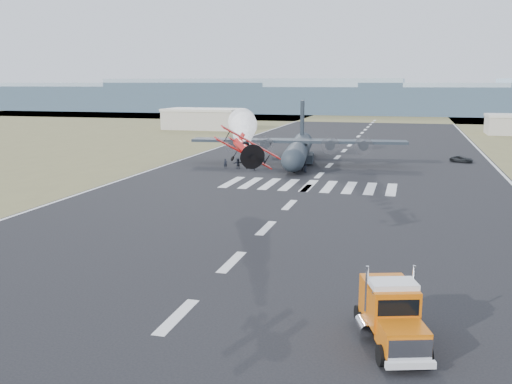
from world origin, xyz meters
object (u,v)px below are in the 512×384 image
at_px(crew_h, 254,162).
at_px(semi_truck, 391,312).
at_px(crew_b, 255,165).
at_px(crew_f, 238,163).
at_px(hangar_left, 203,119).
at_px(crew_d, 302,166).
at_px(aerobatic_biplane, 244,148).
at_px(crew_c, 289,167).
at_px(crew_a, 225,164).
at_px(crew_e, 305,168).
at_px(transport_aircraft, 299,148).
at_px(support_vehicle, 462,159).
at_px(crew_g, 264,161).

bearing_deg(crew_h, semi_truck, -10.09).
relative_size(crew_b, crew_f, 0.96).
height_order(hangar_left, crew_d, hangar_left).
relative_size(aerobatic_biplane, crew_c, 3.31).
distance_m(crew_c, crew_h, 8.28).
relative_size(hangar_left, aerobatic_biplane, 4.43).
bearing_deg(crew_a, aerobatic_biplane, -90.57).
xyz_separation_m(crew_b, crew_e, (8.90, -0.07, -0.09)).
height_order(aerobatic_biplane, crew_e, aerobatic_biplane).
distance_m(crew_e, crew_f, 12.38).
bearing_deg(crew_b, crew_d, -43.25).
height_order(hangar_left, crew_f, hangar_left).
relative_size(transport_aircraft, crew_h, 24.12).
relative_size(semi_truck, crew_b, 4.81).
bearing_deg(crew_h, hangar_left, 174.60).
relative_size(crew_e, crew_f, 0.86).
bearing_deg(crew_a, support_vehicle, 4.45).
relative_size(crew_e, crew_g, 0.99).
bearing_deg(crew_h, crew_a, -84.76).
bearing_deg(crew_b, aerobatic_biplane, -128.55).
height_order(support_vehicle, crew_b, crew_b).
bearing_deg(aerobatic_biplane, support_vehicle, 54.47).
xyz_separation_m(crew_c, crew_h, (-7.31, 3.90, -0.01)).
xyz_separation_m(crew_b, crew_h, (-1.33, 4.31, -0.08)).
height_order(semi_truck, aerobatic_biplane, aerobatic_biplane).
bearing_deg(transport_aircraft, crew_e, -80.63).
bearing_deg(crew_f, crew_e, 131.21).
bearing_deg(transport_aircraft, crew_b, -125.12).
height_order(crew_b, crew_f, crew_f).
height_order(aerobatic_biplane, transport_aircraft, aerobatic_biplane).
bearing_deg(support_vehicle, crew_e, 149.27).
bearing_deg(crew_e, support_vehicle, 15.48).
relative_size(crew_c, crew_e, 1.03).
height_order(crew_d, crew_f, crew_f).
xyz_separation_m(semi_truck, support_vehicle, (10.35, 82.99, -1.29)).
bearing_deg(crew_a, crew_f, -17.09).
bearing_deg(semi_truck, crew_e, 87.02).
bearing_deg(semi_truck, crew_h, 94.02).
bearing_deg(crew_c, crew_a, 116.45).
bearing_deg(crew_c, hangar_left, 58.65).
bearing_deg(crew_a, transport_aircraft, 19.93).
xyz_separation_m(crew_b, crew_f, (-3.41, 1.13, 0.04)).
height_order(transport_aircraft, crew_e, transport_aircraft).
xyz_separation_m(transport_aircraft, support_vehicle, (30.04, 9.64, -2.36)).
distance_m(crew_e, crew_h, 11.13).
relative_size(hangar_left, crew_g, 14.91).
bearing_deg(crew_f, hangar_left, -108.87).
xyz_separation_m(aerobatic_biplane, crew_h, (-13.53, 52.38, -8.71)).
relative_size(support_vehicle, crew_f, 2.29).
bearing_deg(crew_c, aerobatic_biplane, -143.42).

